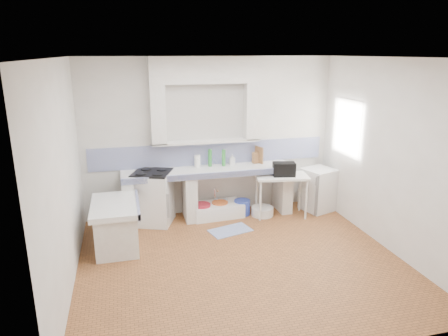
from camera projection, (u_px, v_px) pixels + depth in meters
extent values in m
plane|color=brown|center=(241.00, 261.00, 5.77)|extent=(4.50, 4.50, 0.00)
plane|color=white|center=(244.00, 57.00, 5.00)|extent=(4.50, 4.50, 0.00)
plane|color=silver|center=(210.00, 137.00, 7.25)|extent=(4.50, 0.00, 4.50)
plane|color=silver|center=(308.00, 227.00, 3.52)|extent=(4.50, 0.00, 4.50)
plane|color=silver|center=(63.00, 179.00, 4.86)|extent=(0.00, 4.50, 4.50)
plane|color=silver|center=(390.00, 156.00, 5.91)|extent=(0.00, 4.50, 4.50)
cube|color=silver|center=(205.00, 70.00, 6.78)|extent=(1.90, 0.25, 0.45)
cube|color=#391E12|center=(357.00, 128.00, 7.02)|extent=(0.35, 0.86, 1.06)
cube|color=white|center=(351.00, 106.00, 6.88)|extent=(0.01, 0.84, 0.24)
cube|color=white|center=(209.00, 171.00, 7.09)|extent=(3.00, 0.60, 0.08)
cube|color=navy|center=(212.00, 175.00, 6.83)|extent=(3.00, 0.04, 0.10)
cube|color=silver|center=(129.00, 202.00, 6.89)|extent=(0.20, 0.55, 0.82)
cube|color=silver|center=(190.00, 197.00, 7.14)|extent=(0.20, 0.55, 0.82)
cube|color=silver|center=(282.00, 189.00, 7.55)|extent=(0.20, 0.55, 0.82)
cube|color=white|center=(115.00, 206.00, 6.03)|extent=(0.70, 1.10, 0.08)
cube|color=silver|center=(117.00, 227.00, 6.13)|extent=(0.60, 1.00, 0.62)
cube|color=navy|center=(138.00, 204.00, 6.11)|extent=(0.04, 1.10, 0.10)
cube|color=navy|center=(211.00, 153.00, 7.32)|extent=(4.27, 0.03, 0.40)
cube|color=white|center=(153.00, 198.00, 6.97)|extent=(0.80, 0.79, 0.89)
cube|color=white|center=(217.00, 211.00, 7.31)|extent=(0.93, 0.55, 0.22)
cube|color=white|center=(281.00, 196.00, 7.28)|extent=(0.98, 0.65, 0.04)
cube|color=white|center=(318.00, 189.00, 7.55)|extent=(0.65, 0.65, 0.79)
cylinder|color=#AB1E2F|center=(202.00, 212.00, 7.18)|extent=(0.31, 0.31, 0.29)
cylinder|color=orange|center=(220.00, 209.00, 7.32)|extent=(0.38, 0.38, 0.27)
cylinder|color=blue|center=(242.00, 207.00, 7.40)|extent=(0.34, 0.34, 0.27)
cylinder|color=white|center=(262.00, 211.00, 7.36)|extent=(0.51, 0.51, 0.16)
cylinder|color=silver|center=(216.00, 205.00, 7.47)|extent=(0.08, 0.08, 0.28)
cylinder|color=silver|center=(225.00, 206.00, 7.48)|extent=(0.08, 0.08, 0.27)
cube|color=black|center=(284.00, 169.00, 7.11)|extent=(0.42, 0.29, 0.24)
cylinder|color=#2A7F30|center=(210.00, 158.00, 7.19)|extent=(0.09, 0.09, 0.31)
cylinder|color=#2A7F30|center=(224.00, 158.00, 7.22)|extent=(0.07, 0.07, 0.30)
cube|color=olive|center=(255.00, 158.00, 7.41)|extent=(0.12, 0.11, 0.20)
cube|color=olive|center=(259.00, 155.00, 7.41)|extent=(0.10, 0.22, 0.31)
cylinder|color=white|center=(197.00, 161.00, 7.15)|extent=(0.13, 0.13, 0.22)
imported|color=white|center=(232.00, 159.00, 7.30)|extent=(0.10, 0.10, 0.20)
cube|color=#2A4798|center=(230.00, 230.00, 6.74)|extent=(0.76, 0.56, 0.01)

